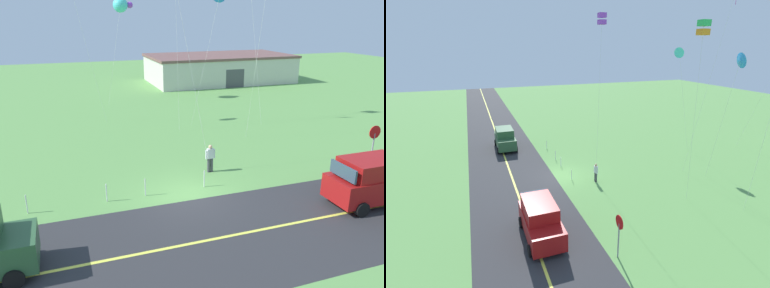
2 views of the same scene
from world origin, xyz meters
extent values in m
cube|color=#60994C|center=(0.00, 0.00, -0.05)|extent=(120.00, 120.00, 0.10)
cube|color=#2D2D30|center=(0.00, -4.00, 0.00)|extent=(120.00, 7.00, 0.00)
cube|color=#E5E04C|center=(0.00, -4.00, 0.01)|extent=(120.00, 0.16, 0.00)
cube|color=maroon|center=(7.91, -3.53, 0.89)|extent=(4.40, 1.90, 1.10)
cube|color=maroon|center=(7.66, -3.53, 1.84)|extent=(2.73, 1.75, 0.80)
cube|color=#334756|center=(6.04, -3.53, 1.84)|extent=(0.10, 1.62, 0.60)
cylinder|color=black|center=(9.34, -2.58, 0.34)|extent=(0.68, 0.22, 0.68)
cylinder|color=black|center=(6.48, -2.58, 0.34)|extent=(0.68, 0.22, 0.68)
cylinder|color=black|center=(6.48, -4.48, 0.34)|extent=(0.68, 0.22, 0.68)
cylinder|color=black|center=(-7.50, -2.60, 0.34)|extent=(0.68, 0.22, 0.68)
cylinder|color=black|center=(-7.50, -4.50, 0.34)|extent=(0.68, 0.22, 0.68)
cylinder|color=gray|center=(11.03, -0.10, 1.05)|extent=(0.08, 0.08, 2.10)
cylinder|color=red|center=(11.03, -0.10, 2.18)|extent=(0.76, 0.04, 0.76)
cylinder|color=white|center=(11.03, -0.07, 2.18)|extent=(0.62, 0.01, 0.62)
cylinder|color=#3F3F47|center=(2.04, 2.47, 0.41)|extent=(0.16, 0.16, 0.82)
cylinder|color=#3F3F47|center=(2.22, 2.47, 0.41)|extent=(0.16, 0.16, 0.82)
cube|color=silver|center=(2.13, 2.47, 1.10)|extent=(0.36, 0.22, 0.56)
cylinder|color=silver|center=(1.89, 2.47, 1.05)|extent=(0.10, 0.10, 0.52)
cylinder|color=silver|center=(2.37, 2.47, 1.05)|extent=(0.10, 0.10, 0.52)
sphere|color=#D8AD84|center=(2.13, 2.47, 1.49)|extent=(0.22, 0.22, 0.22)
cylinder|color=silver|center=(1.07, 3.07, 6.39)|extent=(2.13, 1.20, 12.79)
cylinder|color=silver|center=(0.01, 22.08, 4.66)|extent=(1.96, 1.53, 9.32)
sphere|color=#4CD8D8|center=(0.98, 22.83, 9.32)|extent=(1.40, 1.40, 1.40)
sphere|color=purple|center=(1.88, 22.83, 9.32)|extent=(0.60, 0.60, 0.60)
cylinder|color=silver|center=(9.33, 11.80, 8.30)|extent=(0.90, 2.99, 16.60)
cylinder|color=silver|center=(5.36, 11.76, 4.90)|extent=(2.06, 0.52, 9.80)
cylinder|color=silver|center=(3.19, 11.99, 7.69)|extent=(0.56, 2.62, 15.38)
cylinder|color=silver|center=(7.38, 7.22, 5.90)|extent=(0.67, 1.02, 11.80)
cylinder|color=silver|center=(-2.91, 14.83, 5.06)|extent=(1.94, 0.88, 10.12)
cube|color=beige|center=(14.94, 31.15, 1.60)|extent=(18.00, 10.00, 3.20)
cube|color=brown|center=(14.94, 31.15, 3.35)|extent=(18.36, 10.20, 0.30)
cube|color=#4C4C51|center=(14.94, 26.20, 1.10)|extent=(2.40, 0.12, 2.20)
cylinder|color=silver|center=(-7.35, 0.70, 0.45)|extent=(0.05, 0.05, 0.90)
cylinder|color=silver|center=(-3.86, 0.70, 0.45)|extent=(0.05, 0.05, 0.90)
cylinder|color=silver|center=(-2.00, 0.70, 0.45)|extent=(0.05, 0.05, 0.90)
cylinder|color=silver|center=(1.09, 0.70, 0.45)|extent=(0.05, 0.05, 0.90)
camera|label=1|loc=(-5.53, -16.19, 8.41)|focal=36.05mm
camera|label=2|loc=(22.45, -6.57, 10.77)|focal=27.35mm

